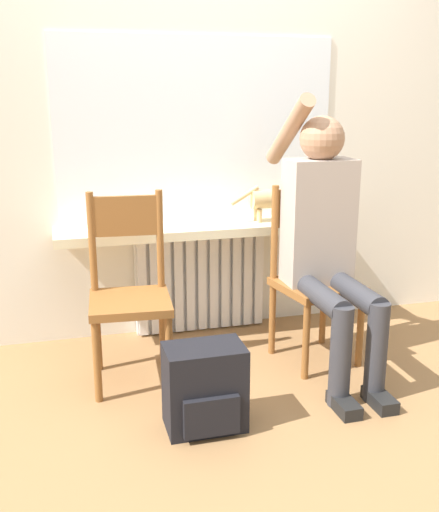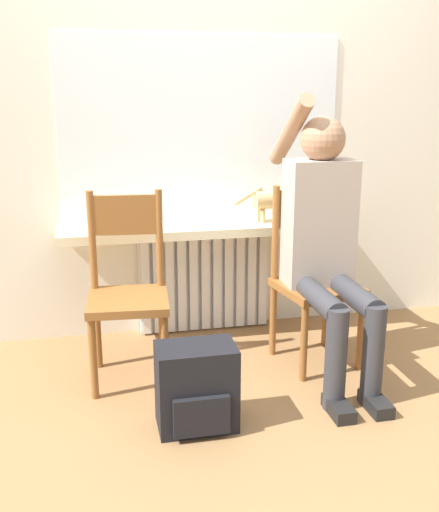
{
  "view_description": "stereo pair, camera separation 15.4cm",
  "coord_description": "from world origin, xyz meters",
  "px_view_note": "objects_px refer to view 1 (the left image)",
  "views": [
    {
      "loc": [
        -0.78,
        -2.15,
        1.4
      ],
      "look_at": [
        0.0,
        0.72,
        0.57
      ],
      "focal_mm": 42.0,
      "sensor_mm": 36.0,
      "label": 1
    },
    {
      "loc": [
        -0.63,
        -2.19,
        1.4
      ],
      "look_at": [
        0.0,
        0.72,
        0.57
      ],
      "focal_mm": 42.0,
      "sensor_mm": 36.0,
      "label": 2
    }
  ],
  "objects_px": {
    "cat": "(280,198)",
    "chair_left": "(129,290)",
    "chair_right": "(313,275)",
    "backpack": "(205,388)",
    "person": "(326,235)"
  },
  "relations": [
    {
      "from": "person",
      "to": "backpack",
      "type": "xyz_separation_m",
      "value": [
        -0.73,
        -0.42,
        -0.53
      ]
    },
    {
      "from": "cat",
      "to": "backpack",
      "type": "distance_m",
      "value": 1.33
    },
    {
      "from": "cat",
      "to": "person",
      "type": "bearing_deg",
      "value": -85.0
    },
    {
      "from": "person",
      "to": "cat",
      "type": "xyz_separation_m",
      "value": [
        -0.05,
        0.54,
        0.1
      ]
    },
    {
      "from": "chair_left",
      "to": "cat",
      "type": "height_order",
      "value": "chair_left"
    },
    {
      "from": "person",
      "to": "cat",
      "type": "height_order",
      "value": "person"
    },
    {
      "from": "chair_right",
      "to": "chair_left",
      "type": "bearing_deg",
      "value": 169.97
    },
    {
      "from": "person",
      "to": "backpack",
      "type": "bearing_deg",
      "value": -150.25
    },
    {
      "from": "chair_right",
      "to": "cat",
      "type": "height_order",
      "value": "chair_right"
    },
    {
      "from": "chair_left",
      "to": "cat",
      "type": "distance_m",
      "value": 1.07
    },
    {
      "from": "cat",
      "to": "chair_left",
      "type": "bearing_deg",
      "value": -156.04
    },
    {
      "from": "person",
      "to": "backpack",
      "type": "height_order",
      "value": "person"
    },
    {
      "from": "person",
      "to": "backpack",
      "type": "relative_size",
      "value": 3.75
    },
    {
      "from": "chair_right",
      "to": "person",
      "type": "xyz_separation_m",
      "value": [
        0.01,
        -0.13,
        0.24
      ]
    },
    {
      "from": "chair_left",
      "to": "person",
      "type": "relative_size",
      "value": 0.67
    }
  ]
}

